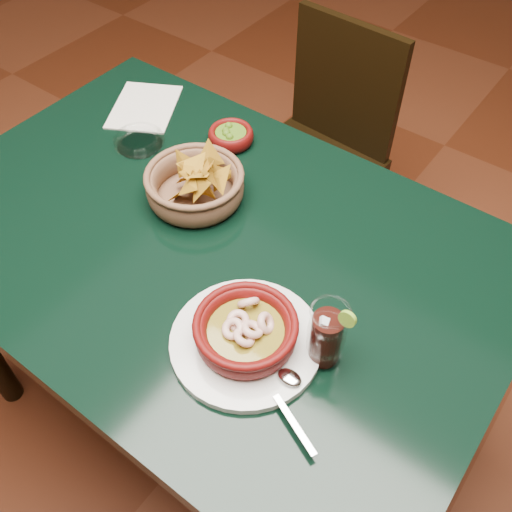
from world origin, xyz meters
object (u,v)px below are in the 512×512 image
Objects in this scene: dining_chair at (319,148)px; shrimp_plate at (246,334)px; dining_table at (209,269)px; chip_basket at (195,185)px; cola_drink at (326,335)px.

shrimp_plate is (0.37, -0.85, 0.33)m from dining_chair.
dining_table is 0.18m from chip_basket.
cola_drink reaches higher than shrimp_plate.
chip_basket is 0.45m from cola_drink.
cola_drink is (0.42, -0.16, 0.03)m from chip_basket.
shrimp_plate reaches higher than dining_table.
dining_table is 5.06× the size of chip_basket.
chip_basket is at bearing 143.65° from shrimp_plate.
cola_drink reaches higher than chip_basket.
shrimp_plate is 0.13m from cola_drink.
cola_drink is (0.48, -0.79, 0.36)m from dining_chair.
shrimp_plate is at bearing -154.10° from cola_drink.
dining_chair is at bearing 95.90° from chip_basket.
dining_chair reaches higher than dining_table.
dining_table is at bearing 164.91° from cola_drink.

